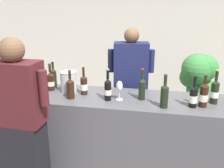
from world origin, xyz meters
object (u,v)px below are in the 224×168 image
at_px(wine_bottle_8, 84,85).
at_px(person_guest, 22,132).
at_px(wine_bottle_9, 70,88).
at_px(wine_bottle_10, 193,96).
at_px(wine_bottle_5, 204,95).
at_px(potted_shrub, 199,78).
at_px(wine_bottle_3, 142,88).
at_px(person_server, 130,94).
at_px(wine_bottle_2, 108,89).
at_px(wine_glass, 119,87).
at_px(wine_bottle_0, 54,77).
at_px(wine_bottle_6, 51,81).
at_px(wine_bottle_1, 215,92).
at_px(wine_bottle_4, 37,78).
at_px(wine_bottle_7, 164,95).
at_px(ice_bucket, 69,82).

relative_size(wine_bottle_8, person_guest, 0.19).
relative_size(wine_bottle_9, wine_bottle_10, 0.98).
relative_size(wine_bottle_5, potted_shrub, 0.26).
distance_m(wine_bottle_3, wine_bottle_8, 0.66).
bearing_deg(wine_bottle_10, person_server, 134.54).
bearing_deg(wine_bottle_2, wine_bottle_9, -176.40).
relative_size(wine_glass, potted_shrub, 0.16).
distance_m(wine_bottle_0, wine_bottle_6, 0.11).
height_order(wine_bottle_1, wine_bottle_4, wine_bottle_1).
relative_size(wine_bottle_7, potted_shrub, 0.27).
height_order(wine_bottle_5, wine_bottle_7, wine_bottle_7).
height_order(wine_bottle_5, wine_glass, wine_bottle_5).
bearing_deg(wine_glass, wine_bottle_7, -14.53).
xyz_separation_m(wine_bottle_6, potted_shrub, (1.87, 1.29, -0.23)).
bearing_deg(wine_bottle_2, wine_bottle_3, 14.77).
distance_m(wine_bottle_2, wine_bottle_4, 0.93).
distance_m(wine_bottle_3, wine_bottle_9, 0.77).
distance_m(wine_bottle_4, person_guest, 0.85).
height_order(wine_glass, potted_shrub, potted_shrub).
bearing_deg(wine_bottle_8, wine_bottle_4, 173.26).
height_order(wine_bottle_4, wine_bottle_6, wine_bottle_4).
relative_size(wine_bottle_4, wine_bottle_9, 1.08).
height_order(wine_bottle_1, wine_bottle_9, wine_bottle_1).
bearing_deg(ice_bucket, potted_shrub, 38.67).
xyz_separation_m(wine_bottle_0, wine_bottle_1, (1.83, -0.17, 0.00)).
height_order(person_server, potted_shrub, person_server).
relative_size(wine_bottle_7, person_server, 0.20).
relative_size(wine_bottle_5, wine_bottle_10, 1.04).
xyz_separation_m(wine_glass, person_guest, (-0.81, -0.61, -0.30)).
bearing_deg(person_server, wine_bottle_7, -61.45).
relative_size(wine_bottle_8, wine_bottle_9, 1.05).
height_order(wine_bottle_4, potted_shrub, wine_bottle_4).
bearing_deg(wine_glass, wine_bottle_9, -173.15).
xyz_separation_m(wine_bottle_10, wine_glass, (-0.75, 0.05, 0.03)).
height_order(wine_bottle_0, wine_bottle_4, wine_bottle_4).
bearing_deg(wine_bottle_8, wine_bottle_1, -0.01).
xyz_separation_m(wine_bottle_1, wine_bottle_5, (-0.12, -0.11, -0.00)).
bearing_deg(ice_bucket, wine_bottle_1, -1.47).
bearing_deg(person_guest, wine_bottle_10, 19.55).
xyz_separation_m(person_server, person_guest, (-0.85, -1.27, 0.01)).
bearing_deg(person_server, wine_bottle_9, -127.63).
bearing_deg(wine_glass, wine_bottle_3, 13.30).
xyz_separation_m(wine_bottle_10, person_server, (-0.71, 0.72, -0.28)).
bearing_deg(wine_glass, wine_bottle_4, 171.14).
relative_size(ice_bucket, person_server, 0.15).
bearing_deg(wine_bottle_10, wine_bottle_6, 172.79).
height_order(wine_bottle_9, ice_bucket, wine_bottle_9).
bearing_deg(wine_bottle_7, wine_bottle_3, 142.89).
bearing_deg(wine_bottle_10, wine_bottle_5, 15.31).
xyz_separation_m(wine_bottle_8, potted_shrub, (1.44, 1.35, -0.23)).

